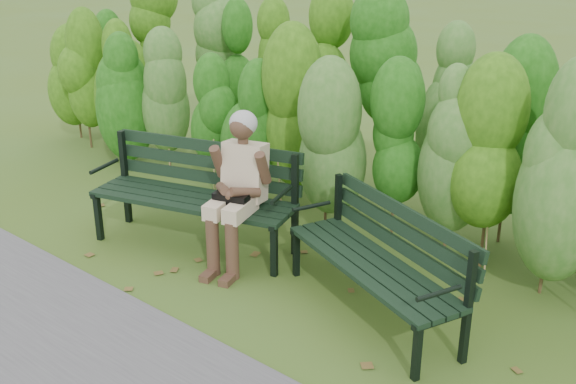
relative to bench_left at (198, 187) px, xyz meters
The scene contains 6 objects.
ground 1.19m from the bench_left, 10.76° to the right, with size 80.00×80.00×0.00m, color #415B1A.
hedge_band 2.06m from the bench_left, 58.78° to the left, with size 11.04×1.67×2.42m.
leaf_litter 1.42m from the bench_left, ahead, with size 5.79×2.10×0.01m.
bench_left is the anchor object (origin of this frame).
bench_right 2.10m from the bench_left, ahead, with size 1.90×1.22×0.90m.
seated_woman 0.62m from the bench_left, ahead, with size 0.61×0.87×1.44m.
Camera 1 is at (3.59, -3.97, 2.97)m, focal length 42.00 mm.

